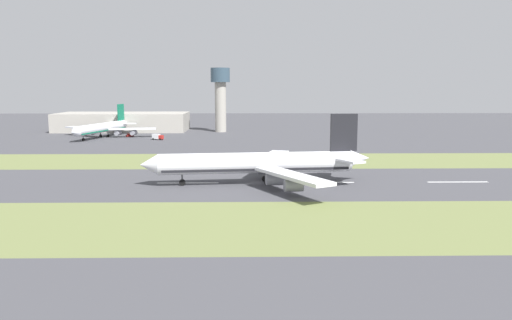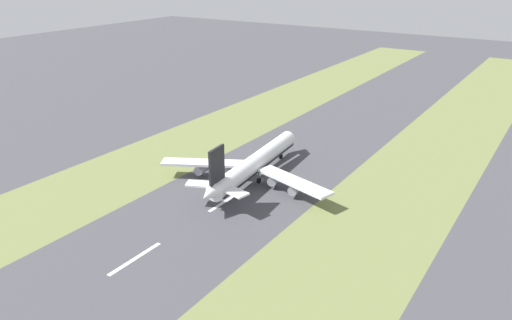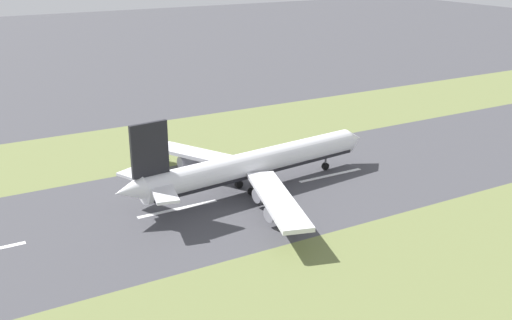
# 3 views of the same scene
# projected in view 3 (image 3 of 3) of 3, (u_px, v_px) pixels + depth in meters

# --- Properties ---
(ground_plane) EXTENTS (800.00, 800.00, 0.00)m
(ground_plane) POSITION_uv_depth(u_px,v_px,m) (258.00, 191.00, 136.46)
(ground_plane) COLOR #424247
(grass_median_west) EXTENTS (40.00, 600.00, 0.01)m
(grass_median_west) POSITION_uv_depth(u_px,v_px,m) (181.00, 139.00, 173.32)
(grass_median_west) COLOR olive
(grass_median_west) RESTS_ON ground
(grass_median_east) EXTENTS (40.00, 600.00, 0.01)m
(grass_median_east) POSITION_uv_depth(u_px,v_px,m) (391.00, 283.00, 99.60)
(grass_median_east) COLOR olive
(grass_median_east) RESTS_ON ground
(centreline_dash_mid) EXTENTS (1.20, 18.00, 0.01)m
(centreline_dash_mid) POSITION_uv_depth(u_px,v_px,m) (178.00, 209.00, 127.41)
(centreline_dash_mid) COLOR silver
(centreline_dash_mid) RESTS_ON ground
(centreline_dash_far) EXTENTS (1.20, 18.00, 0.01)m
(centreline_dash_far) POSITION_uv_depth(u_px,v_px,m) (331.00, 175.00, 145.87)
(centreline_dash_far) COLOR silver
(centreline_dash_far) RESTS_ON ground
(airplane_main_jet) EXTENTS (63.78, 67.21, 20.20)m
(airplane_main_jet) POSITION_uv_depth(u_px,v_px,m) (249.00, 166.00, 134.89)
(airplane_main_jet) COLOR white
(airplane_main_jet) RESTS_ON ground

